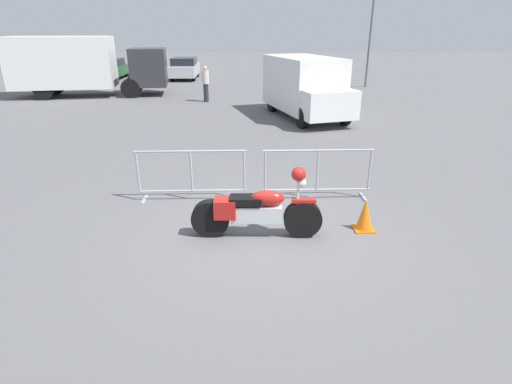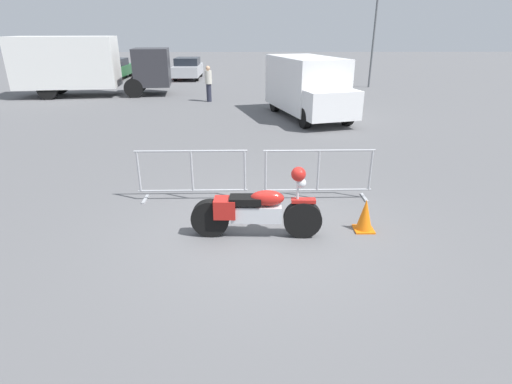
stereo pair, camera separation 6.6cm
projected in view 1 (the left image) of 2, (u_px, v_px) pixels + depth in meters
The scene contains 13 objects.
ground_plane at pixel (265, 233), 6.98m from camera, with size 120.00×120.00×0.00m, color #5B5B5E.
motorcycle at pixel (257, 210), 6.71m from camera, with size 2.22×0.34×1.25m.
crowd_barrier_near at pixel (191, 175), 8.14m from camera, with size 2.26×0.47×1.07m.
crowd_barrier_far at pixel (317, 174), 8.19m from camera, with size 2.26×0.47×1.07m.
box_truck at pixel (81, 64), 20.63m from camera, with size 7.93×3.23×2.98m.
delivery_van at pixel (305, 85), 15.79m from camera, with size 3.24×5.34×2.31m.
parked_car_green at pixel (111, 69), 28.42m from camera, with size 1.75×4.13×1.39m.
parked_car_red at pixel (149, 68), 28.76m from camera, with size 1.76×4.16×1.40m.
parked_car_silver at pixel (185, 68), 28.31m from camera, with size 1.84×4.33×1.46m.
pedestrian at pixel (206, 82), 19.28m from camera, with size 0.45×0.45×1.69m.
planter_island at pixel (315, 88), 21.83m from camera, with size 3.36×3.36×0.99m.
traffic_cone at pixel (365, 215), 6.99m from camera, with size 0.34×0.34×0.59m.
street_lamp at pixel (372, 22), 23.19m from camera, with size 0.36×0.70×5.68m.
Camera 1 is at (-0.30, -6.18, 3.31)m, focal length 28.00 mm.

